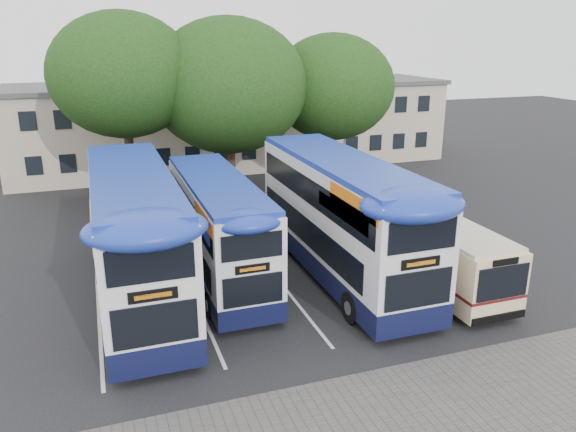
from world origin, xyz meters
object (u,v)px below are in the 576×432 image
Objects in this scene: lamp_post at (346,104)px; bus_dd_left at (135,231)px; tree_left at (123,75)px; tree_mid at (229,86)px; bus_dd_mid at (218,224)px; bus_single at (426,242)px; tree_right at (332,87)px; bus_dd_right at (341,212)px.

bus_dd_left is at bearing -135.92° from lamp_post.
tree_left is 5.84m from tree_mid.
tree_mid is 1.06× the size of bus_dd_mid.
bus_dd_left is (-6.56, -12.15, -4.05)m from tree_mid.
tree_mid is 1.17× the size of bus_single.
tree_left reaches higher than tree_right.
tree_left is at bearing -179.28° from tree_right.
tree_right is at bearing 3.16° from tree_mid.
tree_right is at bearing 0.72° from tree_left.
bus_dd_mid is 4.95m from bus_dd_right.
bus_dd_right is at bearing 157.17° from bus_single.
lamp_post is 0.93× the size of tree_right.
bus_dd_right is at bearing -60.37° from tree_left.
bus_single is at bearing -18.83° from bus_dd_mid.
bus_dd_left is (-15.20, -14.72, -2.39)m from lamp_post.
bus_dd_mid is at bearing 16.00° from bus_dd_left.
bus_single is (-3.93, -16.49, -3.55)m from lamp_post.
lamp_post reaches higher than bus_dd_left.
bus_dd_mid is at bearing -77.53° from tree_left.
tree_right is at bearing 68.19° from bus_dd_right.
tree_mid reaches higher than bus_dd_mid.
bus_dd_right is (-5.18, -12.94, -3.73)m from tree_right.
bus_dd_right reaches higher than bus_dd_mid.
tree_left is 0.92× the size of bus_dd_left.
tree_mid is 13.28m from bus_dd_right.
tree_mid is at bearing -176.84° from tree_right.
tree_mid reaches higher than bus_dd_left.
lamp_post is 3.26m from tree_right.
lamp_post is at bearing 47.88° from tree_right.
bus_single is at bearing -8.96° from bus_dd_left.
lamp_post is 16.91m from bus_dd_right.
tree_mid is at bearing -163.47° from lamp_post.
tree_right is 1.07× the size of bus_single.
tree_left is 1.12× the size of tree_right.
lamp_post is 0.85× the size of tree_mid.
tree_right is at bearing -132.12° from lamp_post.
bus_dd_mid is 8.46m from bus_single.
tree_mid is at bearing 61.64° from bus_dd_left.
tree_right reaches higher than bus_single.
tree_mid is 15.60m from bus_single.
bus_dd_left is 8.05m from bus_dd_right.
bus_dd_left is 3.45m from bus_dd_mid.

